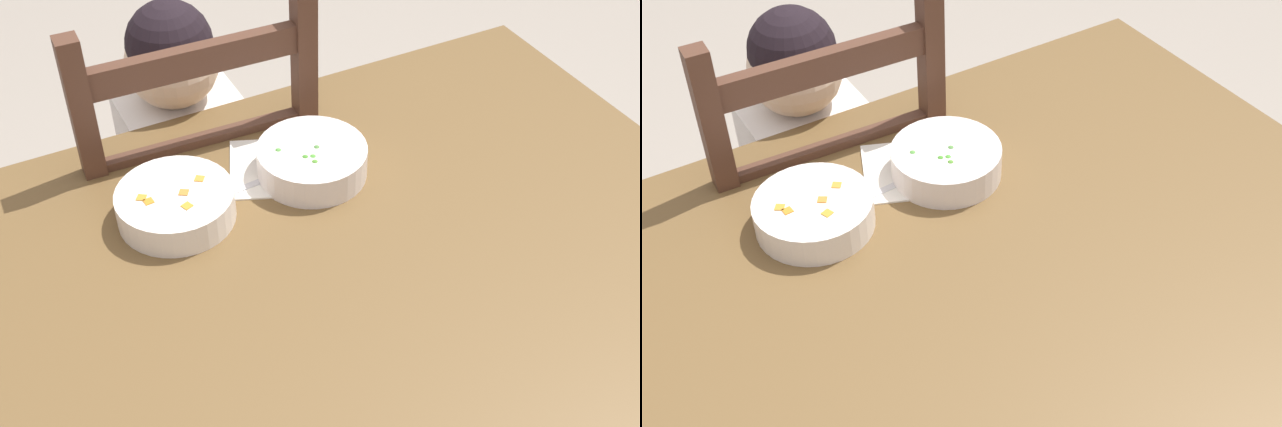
{
  "view_description": "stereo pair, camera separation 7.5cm",
  "coord_description": "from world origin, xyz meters",
  "views": [
    {
      "loc": [
        -0.48,
        -0.76,
        1.65
      ],
      "look_at": [
        -0.06,
        0.06,
        0.83
      ],
      "focal_mm": 47.4,
      "sensor_mm": 36.0,
      "label": 1
    },
    {
      "loc": [
        -0.55,
        -0.72,
        1.65
      ],
      "look_at": [
        -0.06,
        0.06,
        0.83
      ],
      "focal_mm": 47.4,
      "sensor_mm": 36.0,
      "label": 2
    }
  ],
  "objects": [
    {
      "name": "bowl_of_carrots",
      "position": [
        -0.23,
        0.21,
        0.8
      ],
      "size": [
        0.18,
        0.18,
        0.05
      ],
      "color": "white",
      "rests_on": "dining_table"
    },
    {
      "name": "child_figure",
      "position": [
        -0.12,
        0.5,
        0.63
      ],
      "size": [
        0.32,
        0.31,
        0.96
      ],
      "color": "white",
      "rests_on": "ground"
    },
    {
      "name": "bowl_of_peas",
      "position": [
        -0.0,
        0.21,
        0.8
      ],
      "size": [
        0.18,
        0.18,
        0.05
      ],
      "color": "white",
      "rests_on": "dining_table"
    },
    {
      "name": "paper_napkin",
      "position": [
        -0.04,
        0.24,
        0.78
      ],
      "size": [
        0.22,
        0.21,
        0.0
      ],
      "primitive_type": "cube",
      "rotation": [
        0.0,
        0.0,
        -0.4
      ],
      "color": "white",
      "rests_on": "dining_table"
    },
    {
      "name": "dining_chair",
      "position": [
        -0.12,
        0.5,
        0.48
      ],
      "size": [
        0.44,
        0.44,
        1.03
      ],
      "color": "#4F3023",
      "rests_on": "ground"
    },
    {
      "name": "spoon",
      "position": [
        -0.15,
        0.22,
        0.78
      ],
      "size": [
        0.14,
        0.03,
        0.01
      ],
      "color": "silver",
      "rests_on": "dining_table"
    },
    {
      "name": "dining_table",
      "position": [
        0.0,
        0.0,
        0.66
      ],
      "size": [
        1.15,
        0.91,
        0.78
      ],
      "color": "brown",
      "rests_on": "ground"
    }
  ]
}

